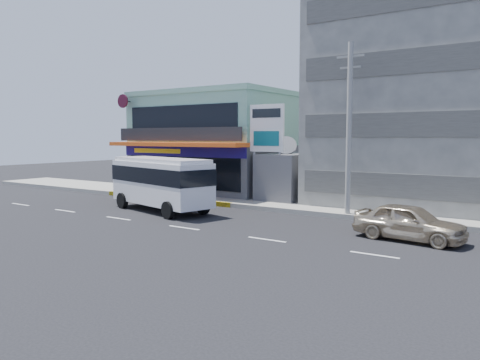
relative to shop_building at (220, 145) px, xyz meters
The scene contains 11 objects.
ground 16.57m from the shop_building, 60.16° to the right, with size 120.00×120.00×0.00m, color black.
sidewalk 14.27m from the shop_building, 18.88° to the right, with size 70.00×5.00×0.30m, color gray.
shop_building is the anchor object (origin of this frame).
concrete_building 18.28m from the shop_building, ahead, with size 16.00×12.00×14.00m, color gray.
gap_structure 8.53m from the shop_building, 13.67° to the right, with size 3.00×6.00×3.50m, color #45454A.
satellite_dish 8.54m from the shop_building, 20.21° to the right, with size 1.50×1.50×0.15m, color slate.
billboard 8.92m from the shop_building, 32.32° to the right, with size 2.60×0.18×6.90m.
utility_pole_near 15.50m from the shop_building, 25.06° to the right, with size 1.60×0.30×10.00m.
minibus 11.24m from the shop_building, 73.24° to the right, with size 8.44×4.47×3.37m.
sedan 21.44m from the shop_building, 29.54° to the right, with size 2.00×4.96×1.69m, color beige.
motorcycle_rider 11.20m from the shop_building, 68.06° to the right, with size 1.76×1.15×2.13m.
Camera 1 is at (15.80, -18.20, 4.71)m, focal length 35.00 mm.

